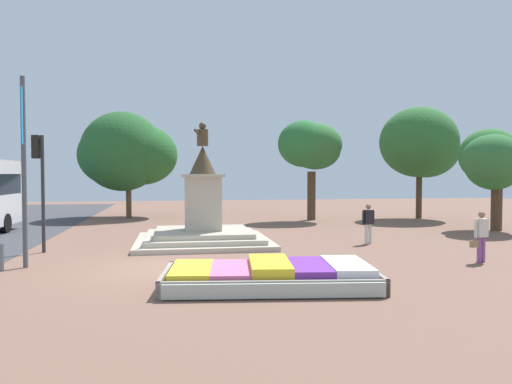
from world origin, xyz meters
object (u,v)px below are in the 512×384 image
Objects in this scene: traffic_light_mid_block at (40,171)px; banner_pole at (24,166)px; flower_planter at (273,276)px; statue_monument at (203,221)px; pedestrian_near_planter at (368,221)px; kerb_bollard_north at (2,257)px; pedestrian_with_handbag at (481,234)px.

banner_pole is (0.29, -2.86, 0.13)m from traffic_light_mid_block.
traffic_light_mid_block reaches higher than flower_planter.
banner_pole is at bearing 152.06° from flower_planter.
statue_monument reaches higher than pedestrian_near_planter.
flower_planter is 7.84m from statue_monument.
traffic_light_mid_block is at bearing 86.30° from kerb_bollard_north.
banner_pole reaches higher than pedestrian_with_handbag.
pedestrian_with_handbag is (13.61, -1.32, -2.08)m from banner_pole.
statue_monument is 6.63× the size of kerb_bollard_north.
kerb_bollard_north is (-0.50, -0.44, -2.55)m from banner_pole.
pedestrian_with_handbag is at bearing -33.91° from statue_monument.
flower_planter is 8.30m from pedestrian_near_planter.
pedestrian_with_handbag reaches higher than kerb_bollard_north.
statue_monument is 7.15m from banner_pole.
pedestrian_with_handbag reaches higher than flower_planter.
flower_planter is 3.43× the size of pedestrian_with_handbag.
traffic_light_mid_block is at bearing -166.61° from statue_monument.
flower_planter is 0.98× the size of banner_pole.
banner_pole is (-5.39, -4.21, 2.10)m from statue_monument.
pedestrian_with_handbag reaches higher than pedestrian_near_planter.
banner_pole is at bearing 174.45° from pedestrian_with_handbag.
traffic_light_mid_block is 5.24× the size of kerb_bollard_north.
traffic_light_mid_block is (-5.67, -1.35, 1.96)m from statue_monument.
flower_planter is at bearing -27.94° from banner_pole.
flower_planter is 3.48× the size of pedestrian_near_planter.
traffic_light_mid_block reaches higher than pedestrian_near_planter.
pedestrian_near_planter is (5.09, 6.53, 0.63)m from flower_planter.
pedestrian_near_planter is at bearing 14.43° from banner_pole.
pedestrian_with_handbag is at bearing 17.41° from flower_planter.
traffic_light_mid_block is at bearing 163.26° from pedestrian_with_handbag.
kerb_bollard_north is at bearing -164.21° from pedestrian_near_planter.
pedestrian_near_planter is (12.00, 0.16, -1.93)m from traffic_light_mid_block.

